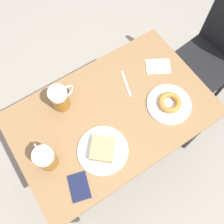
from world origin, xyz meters
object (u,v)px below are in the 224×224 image
beer_mug_left (60,98)px  fork (126,83)px  plate_with_cake (103,150)px  plate_with_donut (169,103)px  napkin_folded (158,66)px  chair (218,48)px  beer_mug_center (45,158)px  passport_near_edge (79,187)px

beer_mug_left → fork: 0.37m
plate_with_cake → plate_with_donut: plate_with_cake is taller
napkin_folded → plate_with_cake: bearing=-65.4°
chair → beer_mug_left: chair is taller
plate_with_donut → napkin_folded: plate_with_donut is taller
plate_with_donut → beer_mug_center: size_ratio=1.67×
beer_mug_left → beer_mug_center: 0.31m
beer_mug_center → fork: beer_mug_center is taller
beer_mug_center → beer_mug_left: bearing=139.2°
plate_with_cake → passport_near_edge: bearing=-65.0°
plate_with_donut → beer_mug_left: size_ratio=1.68×
napkin_folded → plate_with_donut: bearing=-23.8°
plate_with_cake → plate_with_donut: 0.43m
passport_near_edge → beer_mug_left: bearing=161.5°
chair → plate_with_donut: size_ratio=3.81×
plate_with_cake → passport_near_edge: (0.09, -0.19, -0.01)m
plate_with_cake → beer_mug_left: (-0.33, -0.04, 0.05)m
beer_mug_left → plate_with_donut: bearing=56.5°
fork → passport_near_edge: 0.60m
fork → passport_near_edge: (0.34, -0.50, 0.00)m
fork → passport_near_edge: size_ratio=1.11×
plate_with_donut → beer_mug_center: (-0.08, -0.68, 0.06)m
plate_with_donut → beer_mug_left: beer_mug_left is taller
beer_mug_left → beer_mug_center: same height
chair → passport_near_edge: (0.30, -1.23, 0.17)m
plate_with_donut → napkin_folded: 0.24m
plate_with_cake → beer_mug_left: bearing=-172.4°
plate_with_cake → napkin_folded: 0.58m
chair → beer_mug_left: size_ratio=6.42×
beer_mug_left → chair: bearing=83.5°
plate_with_donut → beer_mug_left: (-0.32, -0.48, 0.06)m
plate_with_donut → passport_near_edge: plate_with_donut is taller
plate_with_donut → beer_mug_center: bearing=-96.6°
chair → beer_mug_center: bearing=-90.7°
plate_with_donut → fork: 0.26m
plate_with_cake → fork: plate_with_cake is taller
plate_with_cake → fork: (-0.25, 0.31, -0.01)m
fork → napkin_folded: bearing=87.8°
beer_mug_left → fork: bearing=76.7°
plate_with_donut → fork: size_ratio=1.47×
beer_mug_left → fork: beer_mug_left is taller
napkin_folded → fork: (-0.01, -0.22, -0.00)m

